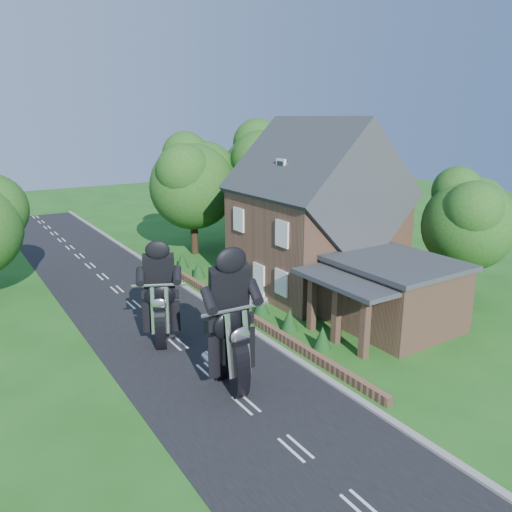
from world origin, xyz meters
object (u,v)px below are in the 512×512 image
annex (391,293)px  motorcycle_follow (162,329)px  motorcycle_lead (230,368)px  house (315,218)px  garden_wall (236,308)px

annex → motorcycle_follow: (-10.43, 4.28, -1.02)m
motorcycle_lead → house: bearing=-140.3°
garden_wall → house: bearing=9.2°
garden_wall → motorcycle_follow: 5.12m
house → annex: (-0.62, -6.80, -2.58)m
garden_wall → motorcycle_lead: size_ratio=11.92×
annex → house: bearing=84.8°
annex → motorcycle_follow: size_ratio=4.40×
motorcycle_lead → motorcycle_follow: motorcycle_lead is taller
motorcycle_lead → motorcycle_follow: size_ratio=1.15×
annex → motorcycle_lead: (-9.77, -0.89, -0.91)m
annex → motorcycle_follow: bearing=157.7°
garden_wall → house: (6.19, 1.00, 4.14)m
motorcycle_lead → annex: bearing=-171.6°
garden_wall → annex: annex is taller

